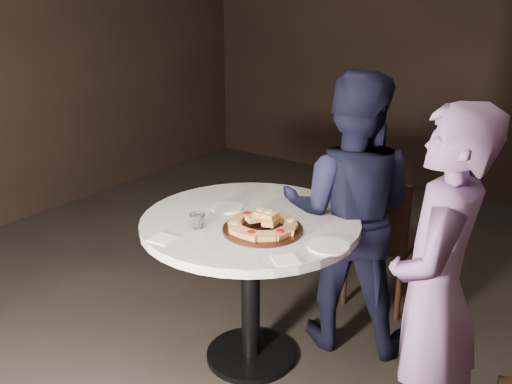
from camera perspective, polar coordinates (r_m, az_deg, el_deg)
floor at (r=3.20m, az=-0.20°, el=-18.15°), size 7.00×7.00×0.00m
table at (r=3.00m, az=-0.56°, el=-5.44°), size 1.30×1.30×0.85m
serving_board at (r=2.78m, az=0.67°, el=-3.75°), size 0.43×0.43×0.02m
focaccia_pile at (r=2.77m, az=0.72°, el=-3.06°), size 0.36×0.34×0.09m
plate_left at (r=3.07m, az=-2.88°, el=-1.55°), size 0.20×0.20×0.01m
plate_right at (r=2.64m, az=7.27°, el=-5.38°), size 0.24×0.24×0.01m
water_glass at (r=2.82m, az=-5.89°, el=-2.91°), size 0.08×0.08×0.07m
napkin_near at (r=2.73m, az=-9.32°, el=-4.64°), size 0.12×0.12×0.01m
napkin_far at (r=2.51m, az=2.94°, el=-6.76°), size 0.15×0.15×0.01m
chair_far at (r=3.66m, az=12.24°, el=-4.00°), size 0.45×0.47×0.90m
diner_navy at (r=3.19m, az=9.26°, el=-2.13°), size 0.93×0.83×1.58m
diner_teal at (r=2.47m, az=17.46°, el=-9.68°), size 0.48×0.64×1.59m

